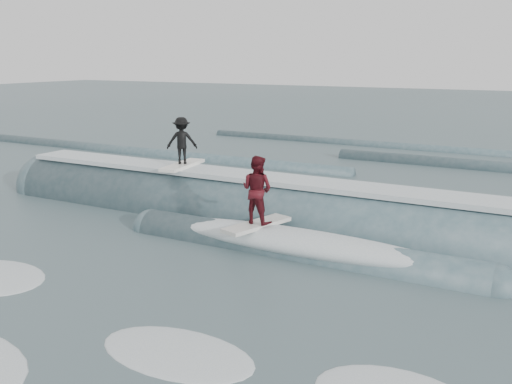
% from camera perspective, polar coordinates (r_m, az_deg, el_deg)
% --- Properties ---
extents(ground, '(160.00, 160.00, 0.00)m').
position_cam_1_polar(ground, '(11.57, -13.62, -11.05)').
color(ground, '#3A5255').
rests_on(ground, ground).
extents(breaking_wave, '(20.56, 4.06, 2.55)m').
position_cam_1_polar(breaking_wave, '(16.40, 1.89, -3.17)').
color(breaking_wave, '#334E57').
rests_on(breaking_wave, ground).
extents(surfer_black, '(1.08, 2.05, 1.55)m').
position_cam_1_polar(surfer_black, '(17.89, -7.42, 4.80)').
color(surfer_black, white).
rests_on(surfer_black, ground).
extents(surfer_red, '(1.09, 2.07, 1.81)m').
position_cam_1_polar(surfer_red, '(14.18, 0.10, -0.14)').
color(surfer_red, silver).
rests_on(surfer_red, ground).
extents(whitewater, '(16.65, 8.50, 0.10)m').
position_cam_1_polar(whitewater, '(10.91, -18.35, -12.94)').
color(whitewater, white).
rests_on(whitewater, ground).
extents(far_swells, '(42.03, 8.65, 0.80)m').
position_cam_1_polar(far_swells, '(26.77, 12.57, 2.95)').
color(far_swells, '#334E57').
rests_on(far_swells, ground).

